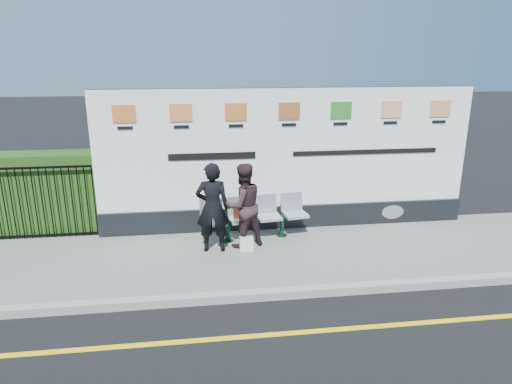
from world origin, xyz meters
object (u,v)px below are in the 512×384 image
at_px(billboard, 287,169).
at_px(woman_right, 243,205).
at_px(woman_left, 213,208).
at_px(bench, 255,228).

distance_m(billboard, woman_right, 1.49).
distance_m(billboard, woman_left, 2.03).
bearing_deg(woman_left, bench, -147.16).
relative_size(bench, woman_left, 1.26).
xyz_separation_m(billboard, woman_left, (-1.66, -1.10, -0.42)).
bearing_deg(billboard, woman_right, -138.25).
xyz_separation_m(billboard, woman_right, (-1.06, -0.95, -0.46)).
relative_size(billboard, woman_right, 4.75).
bearing_deg(woman_right, billboard, -159.32).
relative_size(bench, woman_right, 1.31).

